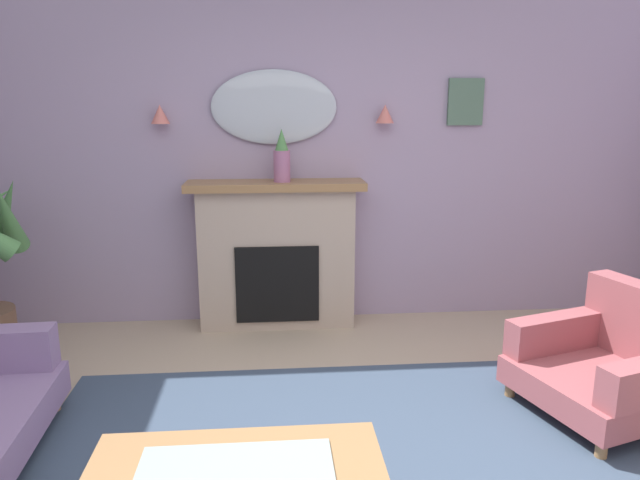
# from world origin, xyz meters

# --- Properties ---
(wall_back) EXTENTS (6.86, 0.10, 2.91)m
(wall_back) POSITION_xyz_m (0.00, 2.46, 1.45)
(wall_back) COLOR #9E8CA8
(wall_back) RESTS_ON ground
(patterned_rug) EXTENTS (3.20, 2.40, 0.01)m
(patterned_rug) POSITION_xyz_m (0.00, 0.20, 0.01)
(patterned_rug) COLOR #38475B
(patterned_rug) RESTS_ON ground
(fireplace) EXTENTS (1.36, 0.36, 1.16)m
(fireplace) POSITION_xyz_m (-0.32, 2.23, 0.57)
(fireplace) COLOR tan
(fireplace) RESTS_ON ground
(mantel_vase_right) EXTENTS (0.13, 0.13, 0.40)m
(mantel_vase_right) POSITION_xyz_m (-0.27, 2.21, 1.34)
(mantel_vase_right) COLOR #9E6084
(mantel_vase_right) RESTS_ON fireplace
(wall_mirror) EXTENTS (0.96, 0.06, 0.56)m
(wall_mirror) POSITION_xyz_m (-0.32, 2.38, 1.71)
(wall_mirror) COLOR #B2BCC6
(wall_sconce_left) EXTENTS (0.14, 0.14, 0.14)m
(wall_sconce_left) POSITION_xyz_m (-1.17, 2.33, 1.66)
(wall_sconce_left) COLOR #D17066
(wall_sconce_right) EXTENTS (0.14, 0.14, 0.14)m
(wall_sconce_right) POSITION_xyz_m (0.53, 2.33, 1.66)
(wall_sconce_right) COLOR #D17066
(framed_picture) EXTENTS (0.28, 0.03, 0.36)m
(framed_picture) POSITION_xyz_m (1.18, 2.39, 1.75)
(framed_picture) COLOR #4C6B56
(armchair_beside_couch) EXTENTS (1.02, 1.01, 0.71)m
(armchair_beside_couch) POSITION_xyz_m (1.59, 0.73, 0.31)
(armchair_beside_couch) COLOR #934C51
(armchair_beside_couch) RESTS_ON ground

